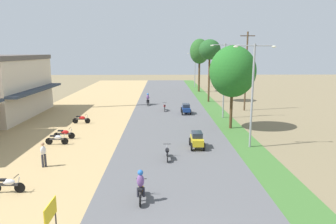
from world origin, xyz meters
name	(u,v)px	position (x,y,z in m)	size (l,w,h in m)	color
parked_motorbike_nearest	(8,184)	(-9.00, 6.20, 0.55)	(1.80, 0.54, 0.94)	black
parked_motorbike_second	(57,139)	(-9.26, 14.79, 0.55)	(1.80, 0.54, 0.94)	black
parked_motorbike_third	(64,133)	(-9.19, 16.42, 0.55)	(1.80, 0.54, 0.94)	black
parked_motorbike_fourth	(82,119)	(-9.19, 22.19, 0.55)	(1.80, 0.54, 0.94)	black
street_signboard	(51,214)	(-5.34, 2.11, 1.11)	(0.06, 1.30, 1.50)	#262628
pedestrian_on_shoulder	(43,153)	(-8.51, 9.94, 0.96)	(0.42, 0.43, 1.62)	#33333D
median_tree_nearest	(233,72)	(5.61, 19.89, 5.47)	(4.31, 4.31, 7.81)	#4C351E
median_tree_second	(210,50)	(5.86, 35.97, 7.49)	(3.06, 3.06, 8.94)	#4C351E
median_tree_third	(200,52)	(5.80, 47.63, 7.25)	(3.46, 3.46, 9.45)	#4C351E
streetlamp_near	(253,89)	(5.80, 13.90, 4.56)	(3.16, 0.20, 7.82)	gray
streetlamp_mid	(224,76)	(5.80, 24.74, 4.70)	(3.16, 0.20, 8.08)	gray
streetlamp_far	(195,67)	(5.80, 55.00, 4.16)	(3.16, 0.20, 7.04)	gray
utility_pole_near	(246,70)	(9.40, 29.32, 5.02)	(1.80, 0.20, 9.65)	brown
car_hatchback_yellow	(197,139)	(1.68, 13.71, 0.75)	(1.04, 2.00, 1.23)	gold
car_sedan_blue	(186,108)	(1.86, 26.96, 0.74)	(1.10, 2.26, 1.19)	navy
motorbike_ahead_second	(141,186)	(-2.02, 5.13, 0.86)	(0.54, 1.80, 1.66)	black
motorbike_ahead_third	(167,152)	(-0.63, 11.22, 0.57)	(0.54, 1.80, 0.94)	black
motorbike_ahead_fourth	(165,107)	(-0.65, 28.92, 0.57)	(0.54, 1.80, 0.94)	black
motorbike_ahead_fifth	(148,99)	(-2.89, 33.02, 0.86)	(0.54, 1.80, 1.66)	black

